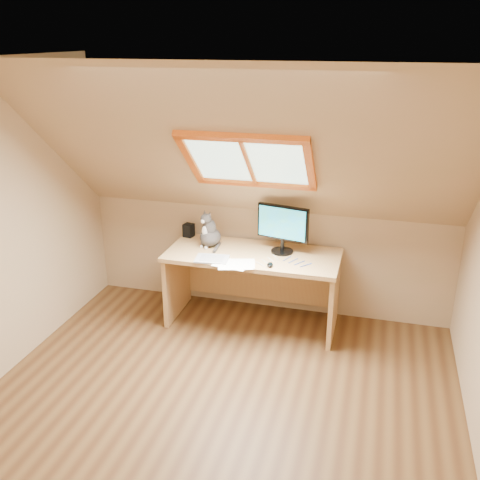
% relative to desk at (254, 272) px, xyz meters
% --- Properties ---
extents(ground, '(3.50, 3.50, 0.00)m').
position_rel_desk_xyz_m(ground, '(0.04, -1.45, -0.49)').
color(ground, brown).
rests_on(ground, ground).
extents(room_shell, '(3.52, 3.52, 2.41)m').
position_rel_desk_xyz_m(room_shell, '(0.04, -1.54, 0.94)').
color(room_shell, tan).
rests_on(room_shell, ground).
extents(desk, '(1.55, 0.68, 0.71)m').
position_rel_desk_xyz_m(desk, '(0.00, 0.00, 0.00)').
color(desk, tan).
rests_on(desk, ground).
extents(monitor, '(0.47, 0.20, 0.44)m').
position_rel_desk_xyz_m(monitor, '(0.25, 0.02, 0.47)').
color(monitor, black).
rests_on(monitor, desk).
extents(cat, '(0.27, 0.29, 0.35)m').
position_rel_desk_xyz_m(cat, '(-0.43, 0.00, 0.34)').
color(cat, '#46403E').
rests_on(cat, desk).
extents(desk_speaker, '(0.11, 0.11, 0.13)m').
position_rel_desk_xyz_m(desk_speaker, '(-0.70, 0.18, 0.28)').
color(desk_speaker, black).
rests_on(desk_speaker, desk).
extents(graphics_tablet, '(0.31, 0.24, 0.01)m').
position_rel_desk_xyz_m(graphics_tablet, '(-0.31, -0.30, 0.23)').
color(graphics_tablet, '#B2B2B7').
rests_on(graphics_tablet, desk).
extents(mouse, '(0.06, 0.10, 0.03)m').
position_rel_desk_xyz_m(mouse, '(0.21, -0.31, 0.23)').
color(mouse, black).
rests_on(mouse, desk).
extents(papers, '(0.35, 0.30, 0.01)m').
position_rel_desk_xyz_m(papers, '(-0.13, -0.33, 0.22)').
color(papers, white).
rests_on(papers, desk).
extents(cables, '(0.51, 0.26, 0.01)m').
position_rel_desk_xyz_m(cables, '(0.32, -0.19, 0.22)').
color(cables, silver).
rests_on(cables, desk).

